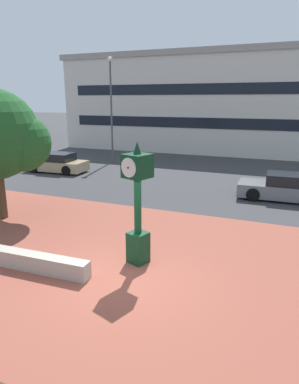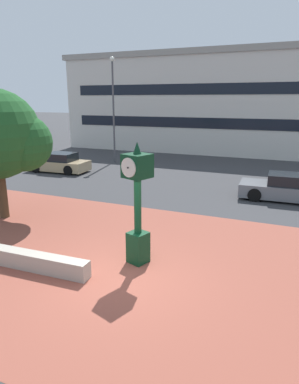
% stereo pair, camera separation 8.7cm
% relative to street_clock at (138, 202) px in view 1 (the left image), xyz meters
% --- Properties ---
extents(ground_plane, '(200.00, 200.00, 0.00)m').
position_rel_street_clock_xyz_m(ground_plane, '(-0.02, -1.01, -1.87)').
color(ground_plane, '#38383A').
extents(plaza_brick_paving, '(44.00, 9.93, 0.01)m').
position_rel_street_clock_xyz_m(plaza_brick_paving, '(-0.02, -0.05, -1.87)').
color(plaza_brick_paving, brown).
rests_on(plaza_brick_paving, ground).
extents(planter_wall, '(3.21, 0.52, 0.50)m').
position_rel_street_clock_xyz_m(planter_wall, '(-2.40, -1.58, -1.62)').
color(planter_wall, '#ADA393').
rests_on(planter_wall, ground).
extents(street_clock, '(0.85, 0.86, 3.61)m').
position_rel_street_clock_xyz_m(street_clock, '(0.00, 0.00, 0.00)').
color(street_clock, '#0C381E').
rests_on(street_clock, ground).
extents(plaza_tree, '(3.78, 3.52, 5.17)m').
position_rel_street_clock_xyz_m(plaza_tree, '(-6.63, 1.64, 1.45)').
color(plaza_tree, '#4C3823').
rests_on(plaza_tree, ground).
extents(car_street_near, '(4.13, 2.00, 1.28)m').
position_rel_street_clock_xyz_m(car_street_near, '(-10.44, 9.98, -1.30)').
color(car_street_near, tan).
rests_on(car_street_near, ground).
extents(car_street_mid, '(4.10, 1.94, 1.28)m').
position_rel_street_clock_xyz_m(car_street_mid, '(3.77, 8.73, -1.30)').
color(car_street_mid, slate).
rests_on(car_street_mid, ground).
extents(civic_building, '(30.80, 14.06, 8.85)m').
position_rel_street_clock_xyz_m(civic_building, '(-1.92, 27.36, 2.57)').
color(civic_building, beige).
rests_on(civic_building, ground).
extents(street_lamp_post, '(0.36, 0.36, 7.75)m').
position_rel_street_clock_xyz_m(street_lamp_post, '(-8.85, 14.83, 2.78)').
color(street_lamp_post, '#4C4C51').
rests_on(street_lamp_post, ground).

